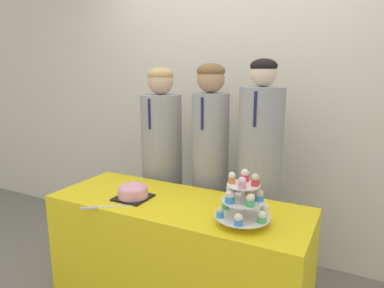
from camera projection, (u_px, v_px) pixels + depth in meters
wall_back at (238, 95)px, 2.85m from camera, size 9.00×0.06×2.70m
table at (177, 260)px, 2.15m from camera, size 1.59×0.59×0.78m
round_cake at (133, 191)px, 2.12m from camera, size 0.20×0.20×0.10m
cake_knife at (99, 207)px, 1.99m from camera, size 0.27×0.21×0.01m
cupcake_stand at (244, 200)px, 1.75m from camera, size 0.29×0.29×0.28m
student_0 at (162, 174)px, 2.71m from camera, size 0.31×0.32×1.58m
student_1 at (210, 177)px, 2.52m from camera, size 0.27×0.27×1.61m
student_2 at (259, 187)px, 2.35m from camera, size 0.30×0.30×1.63m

